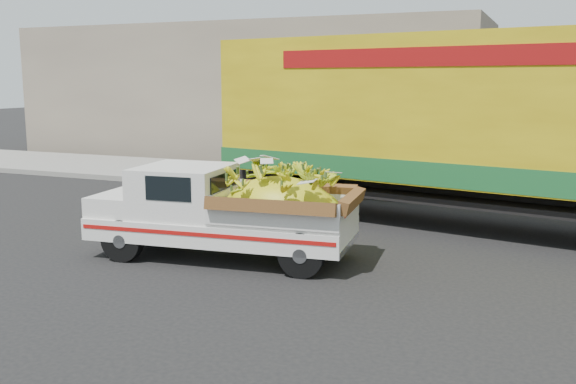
% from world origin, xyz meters
% --- Properties ---
extents(ground, '(100.00, 100.00, 0.00)m').
position_xyz_m(ground, '(0.00, 0.00, 0.00)').
color(ground, black).
rests_on(ground, ground).
extents(curb, '(60.00, 0.25, 0.15)m').
position_xyz_m(curb, '(0.00, 6.90, 0.07)').
color(curb, gray).
rests_on(curb, ground).
extents(sidewalk, '(60.00, 4.00, 0.14)m').
position_xyz_m(sidewalk, '(0.00, 9.00, 0.07)').
color(sidewalk, gray).
rests_on(sidewalk, ground).
extents(building_left, '(18.00, 6.00, 5.00)m').
position_xyz_m(building_left, '(-8.00, 14.90, 2.50)').
color(building_left, gray).
rests_on(building_left, ground).
extents(pickup_truck, '(4.47, 2.02, 1.52)m').
position_xyz_m(pickup_truck, '(-1.41, 0.74, 0.82)').
color(pickup_truck, black).
rests_on(pickup_truck, ground).
extents(semi_trailer, '(12.08, 4.69, 3.80)m').
position_xyz_m(semi_trailer, '(2.36, 4.45, 2.12)').
color(semi_trailer, black).
rests_on(semi_trailer, ground).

